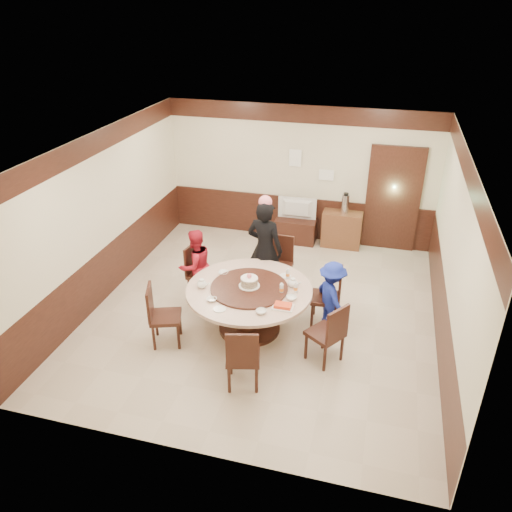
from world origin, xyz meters
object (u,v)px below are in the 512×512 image
(person_red, at_px, (196,266))
(birthday_cake, at_px, (249,282))
(person_blue, at_px, (332,296))
(shrimp_platter, at_px, (283,306))
(person_standing, at_px, (265,249))
(tv_stand, at_px, (296,230))
(banquet_table, at_px, (249,301))
(thermos, at_px, (345,204))
(television, at_px, (297,209))
(side_cabinet, at_px, (342,229))

(person_red, bearing_deg, birthday_cake, 96.80)
(person_blue, distance_m, shrimp_platter, 0.99)
(person_standing, xyz_separation_m, tv_stand, (0.13, 2.20, -0.62))
(person_standing, relative_size, person_red, 1.36)
(banquet_table, distance_m, birthday_cake, 0.32)
(person_blue, xyz_separation_m, thermos, (-0.13, 2.94, 0.36))
(person_standing, bearing_deg, thermos, -105.04)
(banquet_table, height_order, television, television)
(thermos, bearing_deg, tv_stand, -178.25)
(banquet_table, bearing_deg, person_standing, 91.48)
(banquet_table, distance_m, thermos, 3.51)
(person_standing, distance_m, television, 2.21)
(television, xyz_separation_m, side_cabinet, (0.96, 0.03, -0.35))
(birthday_cake, relative_size, side_cabinet, 0.40)
(person_red, height_order, birthday_cake, person_red)
(person_blue, bearing_deg, thermos, -34.37)
(television, bearing_deg, person_red, 64.11)
(person_blue, bearing_deg, person_red, 46.76)
(person_standing, xyz_separation_m, birthday_cake, (0.02, -1.06, -0.02))
(tv_stand, height_order, television, television)
(television, bearing_deg, side_cabinet, -179.57)
(person_red, distance_m, side_cabinet, 3.46)
(thermos, bearing_deg, television, -178.25)
(person_blue, bearing_deg, birthday_cake, 69.26)
(birthday_cake, height_order, shrimp_platter, birthday_cake)
(banquet_table, bearing_deg, side_cabinet, 72.38)
(shrimp_platter, xyz_separation_m, television, (-0.51, 3.67, -0.05))
(tv_stand, distance_m, thermos, 1.20)
(banquet_table, bearing_deg, person_red, 150.34)
(person_red, relative_size, tv_stand, 1.52)
(person_standing, bearing_deg, person_red, 33.76)
(banquet_table, relative_size, person_standing, 1.09)
(person_standing, relative_size, shrimp_platter, 5.83)
(person_standing, xyz_separation_m, person_red, (-1.08, -0.45, -0.23))
(person_red, distance_m, birthday_cake, 1.28)
(person_blue, relative_size, tv_stand, 1.36)
(person_standing, distance_m, shrimp_platter, 1.60)
(television, bearing_deg, shrimp_platter, 96.49)
(banquet_table, relative_size, tv_stand, 2.25)
(person_standing, height_order, birthday_cake, person_standing)
(tv_stand, xyz_separation_m, television, (0.00, 0.00, 0.48))
(person_standing, distance_m, birthday_cake, 1.06)
(side_cabinet, bearing_deg, shrimp_platter, -96.95)
(person_standing, height_order, side_cabinet, person_standing)
(person_red, distance_m, thermos, 3.48)
(birthday_cake, height_order, thermos, thermos)
(tv_stand, relative_size, television, 1.06)
(shrimp_platter, distance_m, thermos, 3.73)
(person_standing, distance_m, thermos, 2.49)
(banquet_table, xyz_separation_m, birthday_cake, (-0.00, 0.02, 0.32))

